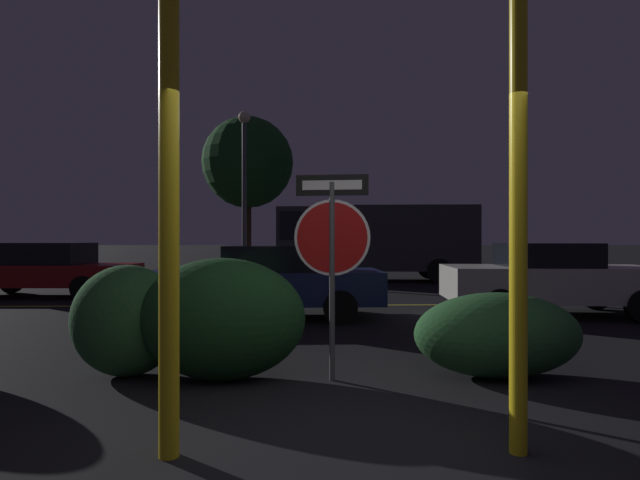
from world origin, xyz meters
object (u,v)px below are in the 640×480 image
tree_0 (248,163)px  passing_car_1 (46,270)px  stop_sign (332,238)px  hedge_bush_1 (127,320)px  hedge_bush_3 (497,335)px  passing_car_2 (267,281)px  street_lamp (244,173)px  yellow_pole_left (169,194)px  passing_car_3 (550,279)px  hedge_bush_2 (222,319)px  delivery_truck (369,237)px  yellow_pole_right (518,202)px

tree_0 → passing_car_1: bearing=-113.8°
stop_sign → hedge_bush_1: stop_sign is taller
hedge_bush_1 → passing_car_1: passing_car_1 is taller
hedge_bush_3 → hedge_bush_1: bearing=178.0°
hedge_bush_3 → passing_car_2: bearing=124.0°
stop_sign → street_lamp: (-2.44, 12.20, 2.29)m
yellow_pole_left → tree_0: 19.48m
passing_car_3 → hedge_bush_1: bearing=-53.6°
yellow_pole_left → passing_car_1: 11.42m
hedge_bush_2 → hedge_bush_3: size_ratio=0.98×
hedge_bush_3 → passing_car_3: passing_car_3 is taller
passing_car_3 → delivery_truck: (-2.50, 8.36, 0.84)m
passing_car_1 → hedge_bush_1: bearing=-145.8°
delivery_truck → hedge_bush_1: bearing=165.7°
hedge_bush_2 → stop_sign: bearing=-2.6°
passing_car_2 → hedge_bush_3: bearing=-147.0°
yellow_pole_left → passing_car_3: size_ratio=0.85×
yellow_pole_right → passing_car_3: size_ratio=0.82×
passing_car_1 → delivery_truck: (9.07, 4.83, 0.86)m
stop_sign → passing_car_2: stop_sign is taller
passing_car_1 → passing_car_2: passing_car_1 is taller
passing_car_1 → delivery_truck: size_ratio=0.66×
stop_sign → hedge_bush_2: size_ratio=1.23×
delivery_truck → tree_0: (-4.93, 4.57, 3.39)m
stop_sign → delivery_truck: size_ratio=0.31×
stop_sign → passing_car_3: (4.52, 4.40, -0.79)m
yellow_pole_left → street_lamp: bearing=95.0°
passing_car_3 → tree_0: size_ratio=0.60×
stop_sign → tree_0: tree_0 is taller
passing_car_2 → yellow_pole_right: bearing=-160.9°
stop_sign → yellow_pole_left: yellow_pole_left is taller
yellow_pole_right → passing_car_2: 6.56m
hedge_bush_3 → passing_car_2: passing_car_2 is taller
passing_car_3 → street_lamp: size_ratio=0.71×
stop_sign → street_lamp: street_lamp is taller
delivery_truck → passing_car_1: bearing=122.5°
hedge_bush_2 → street_lamp: bearing=96.0°
passing_car_3 → tree_0: 15.51m
passing_car_3 → street_lamp: bearing=-133.6°
stop_sign → passing_car_2: 4.45m
hedge_bush_2 → passing_car_1: 9.83m
passing_car_2 → passing_car_3: passing_car_3 is taller
hedge_bush_2 → hedge_bush_3: 2.97m
stop_sign → hedge_bush_1: (-2.22, 0.23, -0.90)m
stop_sign → hedge_bush_2: bearing=-174.5°
passing_car_3 → delivery_truck: bearing=-158.6°
yellow_pole_left → yellow_pole_right: (2.41, -0.01, -0.05)m
yellow_pole_left → tree_0: tree_0 is taller
passing_car_3 → tree_0: bearing=-145.4°
delivery_truck → street_lamp: bearing=101.5°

